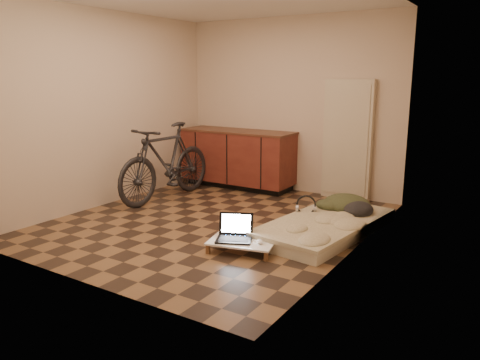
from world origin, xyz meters
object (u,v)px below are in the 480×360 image
Objects in this scene: bicycle at (166,158)px; futon at (325,226)px; lap_desk at (242,242)px; laptop at (235,234)px.

bicycle is 0.96× the size of futon.
lap_desk is (2.00, -1.15, -0.50)m from bicycle.
bicycle is at bearing 124.26° from laptop.
futon is (2.50, -0.18, -0.52)m from bicycle.
laptop is at bearing -29.20° from bicycle.
lap_desk is 0.11m from laptop.
futon is at bearing 49.09° from lap_desk.
bicycle is 2.36m from lap_desk.
lap_desk is at bearing -28.04° from bicycle.
bicycle is at bearing -176.69° from futon.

